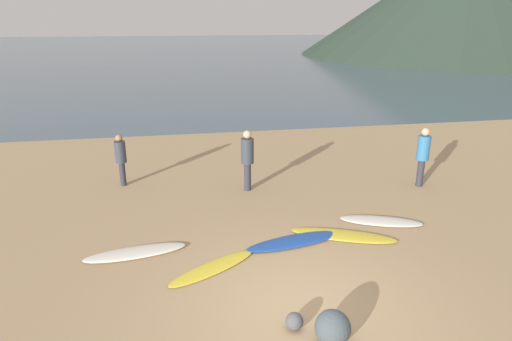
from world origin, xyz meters
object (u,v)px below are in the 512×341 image
surfboard_1 (213,268)px  person_2 (423,152)px  person_0 (121,156)px  surfboard_2 (295,241)px  surfboard_3 (344,235)px  surfboard_4 (381,221)px  beach_rock_far (294,321)px  surfboard_0 (136,252)px  beach_rock_near (333,328)px  person_1 (247,156)px

surfboard_1 → person_2: (6.37, 3.44, 1.00)m
person_0 → surfboard_2: bearing=-137.5°
surfboard_3 → surfboard_4: surfboard_4 is taller
surfboard_3 → person_2: bearing=62.0°
surfboard_2 → beach_rock_far: size_ratio=8.13×
surfboard_3 → surfboard_4: 1.26m
surfboard_1 → beach_rock_far: beach_rock_far is taller
surfboard_4 → beach_rock_far: (-3.06, -3.34, 0.10)m
surfboard_1 → surfboard_0: bearing=119.5°
surfboard_1 → surfboard_4: 4.39m
surfboard_2 → beach_rock_near: beach_rock_near is taller
surfboard_0 → surfboard_2: 3.43m
surfboard_1 → person_0: 5.58m
surfboard_0 → person_0: person_0 is taller
beach_rock_near → beach_rock_far: size_ratio=1.94×
surfboard_3 → beach_rock_far: size_ratio=8.30×
surfboard_4 → surfboard_3: bearing=-135.2°
person_1 → surfboard_4: bearing=-10.7°
surfboard_2 → surfboard_4: size_ratio=1.19×
surfboard_1 → surfboard_2: size_ratio=0.87×
surfboard_2 → person_0: size_ratio=1.50×
surfboard_2 → person_0: person_0 is taller
surfboard_4 → person_2: (2.19, 2.10, 0.98)m
surfboard_0 → surfboard_1: size_ratio=1.05×
surfboard_1 → surfboard_3: size_ratio=0.85×
person_1 → beach_rock_far: 6.11m
person_0 → person_2: bearing=-101.6°
surfboard_3 → person_0: person_0 is taller
surfboard_1 → beach_rock_far: bearing=-91.9°
surfboard_0 → surfboard_4: 5.74m
surfboard_3 → surfboard_2: bearing=-152.8°
surfboard_2 → person_0: 5.98m
surfboard_0 → surfboard_3: 4.57m
beach_rock_near → beach_rock_far: 0.65m
surfboard_2 → person_2: 5.31m
person_1 → beach_rock_near: size_ratio=3.17×
surfboard_3 → person_2: person_2 is taller
person_1 → beach_rock_far: person_1 is taller
beach_rock_far → surfboard_2: bearing=74.4°
surfboard_1 → beach_rock_near: (1.60, -2.41, 0.25)m
person_2 → beach_rock_far: 7.61m
surfboard_4 → person_0: person_0 is taller
surfboard_3 → beach_rock_far: 3.41m
surfboard_2 → beach_rock_far: bearing=-117.5°
surfboard_1 → beach_rock_near: 2.91m
surfboard_0 → surfboard_3: bearing=-9.0°
surfboard_2 → surfboard_4: (2.29, 0.58, 0.00)m
person_2 → beach_rock_near: 7.59m
surfboard_4 → person_1: bearing=156.8°
person_2 → surfboard_3: bearing=14.0°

